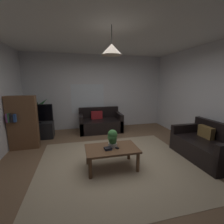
{
  "coord_description": "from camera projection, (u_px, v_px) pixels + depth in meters",
  "views": [
    {
      "loc": [
        -0.82,
        -3.09,
        1.74
      ],
      "look_at": [
        0.0,
        0.3,
        1.05
      ],
      "focal_mm": 24.51,
      "sensor_mm": 36.0,
      "label": 1
    }
  ],
  "objects": [
    {
      "name": "tv_stand",
      "position": [
        38.0,
        130.0,
        4.76
      ],
      "size": [
        0.9,
        0.44,
        0.5
      ],
      "primitive_type": "cube",
      "color": "black",
      "rests_on": "ground"
    },
    {
      "name": "rug",
      "position": [
        117.0,
        164.0,
        3.28
      ],
      "size": [
        3.29,
        2.9,
        0.01
      ],
      "primitive_type": "cube",
      "color": "tan",
      "rests_on": "ground"
    },
    {
      "name": "floor",
      "position": [
        115.0,
        160.0,
        3.48
      ],
      "size": [
        5.07,
        5.27,
        0.02
      ],
      "primitive_type": "cube",
      "color": "brown",
      "rests_on": "ground"
    },
    {
      "name": "book_on_table_1",
      "position": [
        108.0,
        148.0,
        2.98
      ],
      "size": [
        0.16,
        0.14,
        0.03
      ],
      "primitive_type": "cube",
      "rotation": [
        0.0,
        0.0,
        0.22
      ],
      "color": "black",
      "rests_on": "coffee_table"
    },
    {
      "name": "coffee_table",
      "position": [
        112.0,
        151.0,
        3.09
      ],
      "size": [
        1.05,
        0.64,
        0.44
      ],
      "color": "brown",
      "rests_on": "ground"
    },
    {
      "name": "window_pane",
      "position": [
        88.0,
        99.0,
        5.68
      ],
      "size": [
        1.2,
        0.01,
        1.06
      ],
      "primitive_type": "cube",
      "color": "white"
    },
    {
      "name": "book_on_table_0",
      "position": [
        108.0,
        149.0,
        2.99
      ],
      "size": [
        0.14,
        0.1,
        0.02
      ],
      "primitive_type": "cube",
      "rotation": [
        0.0,
        0.0,
        0.05
      ],
      "color": "#2D4C8C",
      "rests_on": "coffee_table"
    },
    {
      "name": "couch_right_side",
      "position": [
        206.0,
        147.0,
        3.5
      ],
      "size": [
        0.85,
        1.41,
        0.82
      ],
      "rotation": [
        0.0,
        0.0,
        -1.57
      ],
      "color": "black",
      "rests_on": "ground"
    },
    {
      "name": "potted_palm_corner",
      "position": [
        38.0,
        118.0,
        5.08
      ],
      "size": [
        0.73,
        0.84,
        1.24
      ],
      "color": "#4C4C51",
      "rests_on": "ground"
    },
    {
      "name": "ceiling",
      "position": [
        116.0,
        30.0,
        2.95
      ],
      "size": [
        5.07,
        5.27,
        0.02
      ],
      "primitive_type": "cube",
      "color": "white"
    },
    {
      "name": "couch_under_window",
      "position": [
        100.0,
        123.0,
        5.47
      ],
      "size": [
        1.47,
        0.85,
        0.82
      ],
      "color": "black",
      "rests_on": "ground"
    },
    {
      "name": "tv",
      "position": [
        37.0,
        114.0,
        4.64
      ],
      "size": [
        0.93,
        0.16,
        0.57
      ],
      "color": "black",
      "rests_on": "tv_stand"
    },
    {
      "name": "bookshelf_corner",
      "position": [
        23.0,
        123.0,
        3.94
      ],
      "size": [
        0.7,
        0.31,
        1.4
      ],
      "color": "brown",
      "rests_on": "ground"
    },
    {
      "name": "remote_on_table_0",
      "position": [
        116.0,
        147.0,
        3.08
      ],
      "size": [
        0.12,
        0.17,
        0.02
      ],
      "primitive_type": "cube",
      "rotation": [
        0.0,
        0.0,
        0.47
      ],
      "color": "black",
      "rests_on": "coffee_table"
    },
    {
      "name": "pendant_lamp",
      "position": [
        112.0,
        49.0,
        2.71
      ],
      "size": [
        0.38,
        0.38,
        0.5
      ],
      "color": "black"
    },
    {
      "name": "wall_back",
      "position": [
        97.0,
        92.0,
        5.75
      ],
      "size": [
        5.19,
        0.06,
        2.71
      ],
      "primitive_type": "cube",
      "color": "silver",
      "rests_on": "ground"
    },
    {
      "name": "wall_right",
      "position": [
        215.0,
        98.0,
        3.8
      ],
      "size": [
        0.06,
        5.27,
        2.71
      ],
      "primitive_type": "cube",
      "color": "silver",
      "rests_on": "ground"
    },
    {
      "name": "potted_plant_on_table",
      "position": [
        112.0,
        138.0,
        3.08
      ],
      "size": [
        0.2,
        0.2,
        0.37
      ],
      "color": "beige",
      "rests_on": "coffee_table"
    }
  ]
}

